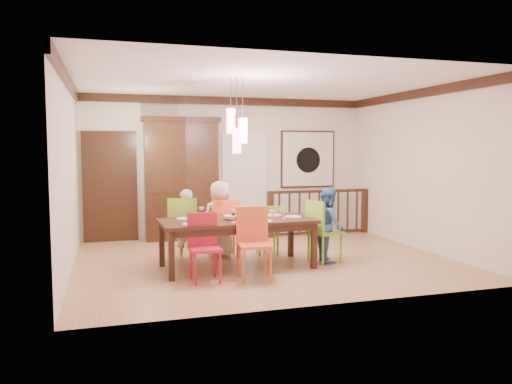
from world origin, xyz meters
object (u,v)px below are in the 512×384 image
object	(u,v)px
chair_end_right	(325,227)
person_far_left	(185,224)
person_far_mid	(220,219)
dining_table	(237,224)
china_hutch	(182,178)
balustrade	(319,211)
person_end_right	(329,225)
chair_far_left	(183,224)

from	to	relation	value
chair_end_right	person_far_left	world-z (taller)	person_far_left
chair_end_right	person_far_left	distance (m)	2.29
person_far_left	person_far_mid	world-z (taller)	person_far_mid
person_far_mid	dining_table	bearing A→B (deg)	87.55
chair_end_right	china_hutch	xyz separation A→B (m)	(-1.91, 2.75, 0.65)
dining_table	chair_end_right	bearing A→B (deg)	-4.29
china_hutch	person_far_left	bearing A→B (deg)	-96.54
dining_table	balustrade	size ratio (longest dim) A/B	1.03
person_far_mid	person_end_right	world-z (taller)	person_far_mid
chair_end_right	person_end_right	bearing A→B (deg)	-90.69
balustrade	chair_end_right	bearing A→B (deg)	-112.33
balustrade	person_far_mid	bearing A→B (deg)	-148.94
china_hutch	person_far_left	xyz separation A→B (m)	(-0.22, -1.89, -0.65)
person_end_right	dining_table	bearing A→B (deg)	101.89
chair_far_left	person_far_mid	world-z (taller)	person_far_mid
chair_far_left	person_far_left	world-z (taller)	person_far_left
dining_table	balustrade	world-z (taller)	balustrade
person_far_left	person_end_right	size ratio (longest dim) A/B	0.96
chair_far_left	chair_end_right	bearing A→B (deg)	169.51
person_far_left	person_far_mid	distance (m)	0.59
balustrade	person_far_mid	world-z (taller)	person_far_mid
balustrade	person_far_mid	size ratio (longest dim) A/B	1.79
chair_far_left	balustrade	distance (m)	3.50
chair_far_left	person_far_left	bearing A→B (deg)	-149.02
person_far_left	chair_far_left	bearing A→B (deg)	2.91
chair_far_left	chair_end_right	world-z (taller)	chair_far_left
chair_far_left	person_far_left	size ratio (longest dim) A/B	0.89
person_far_left	person_far_mid	bearing A→B (deg)	163.55
dining_table	person_end_right	xyz separation A→B (m)	(1.53, -0.03, -0.07)
balustrade	person_far_left	xyz separation A→B (m)	(-3.08, -1.55, 0.08)
balustrade	person_end_right	bearing A→B (deg)	-110.90
person_end_right	person_far_left	bearing A→B (deg)	82.24
chair_far_left	balustrade	bearing A→B (deg)	-142.82
chair_far_left	china_hutch	world-z (taller)	china_hutch
person_far_left	balustrade	bearing A→B (deg)	-170.81
person_far_mid	chair_far_left	bearing A→B (deg)	-6.02
dining_table	person_end_right	size ratio (longest dim) A/B	1.97
chair_end_right	balustrade	size ratio (longest dim) A/B	0.43
dining_table	chair_end_right	size ratio (longest dim) A/B	2.37
dining_table	person_end_right	distance (m)	1.53
chair_far_left	person_far_mid	distance (m)	0.63
person_far_left	person_end_right	distance (m)	2.35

